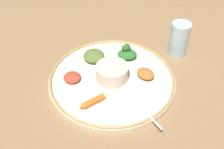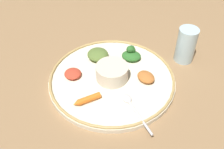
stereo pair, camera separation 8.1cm
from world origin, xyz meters
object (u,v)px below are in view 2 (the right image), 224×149
object	(u,v)px
spoon	(133,107)
drinking_glass	(186,47)
center_bowl	(112,72)
greens_pile	(131,54)
carrot_near_spoon	(87,100)

from	to	relation	value
spoon	drinking_glass	distance (m)	0.29
center_bowl	drinking_glass	size ratio (longest dim) A/B	0.82
spoon	greens_pile	size ratio (longest dim) A/B	1.90
greens_pile	carrot_near_spoon	distance (m)	0.23
carrot_near_spoon	drinking_glass	bearing A→B (deg)	-73.94
carrot_near_spoon	center_bowl	bearing A→B (deg)	-53.28
greens_pile	spoon	bearing A→B (deg)	160.69
spoon	greens_pile	xyz separation A→B (m)	(0.20, -0.07, 0.01)
spoon	drinking_glass	xyz separation A→B (m)	(0.16, -0.24, 0.03)
carrot_near_spoon	greens_pile	bearing A→B (deg)	-52.08
center_bowl	greens_pile	distance (m)	0.11
center_bowl	greens_pile	world-z (taller)	center_bowl
spoon	carrot_near_spoon	world-z (taller)	carrot_near_spoon
center_bowl	carrot_near_spoon	size ratio (longest dim) A/B	1.18
spoon	carrot_near_spoon	size ratio (longest dim) A/B	1.85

